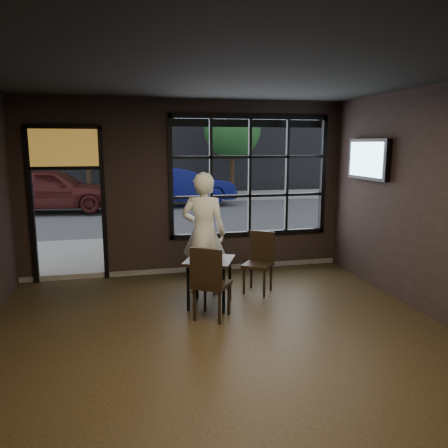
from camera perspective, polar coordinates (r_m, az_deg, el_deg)
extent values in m
cube|color=black|center=(5.21, 1.21, -17.25)|extent=(6.00, 7.00, 0.02)
cube|color=black|center=(4.68, 1.37, 20.27)|extent=(6.00, 7.00, 0.02)
cube|color=black|center=(8.33, 3.37, 6.21)|extent=(3.06, 0.12, 2.28)
cube|color=orange|center=(8.03, -20.15, 9.37)|extent=(1.20, 0.06, 0.70)
cube|color=#545456|center=(28.60, -10.71, 5.37)|extent=(60.00, 41.00, 0.04)
cube|color=#5B5956|center=(27.96, -11.17, 20.72)|extent=(28.00, 12.00, 15.00)
cube|color=black|center=(6.60, -1.89, -7.63)|extent=(0.89, 0.89, 0.73)
cube|color=black|center=(6.11, -1.60, -7.56)|extent=(0.63, 0.63, 1.05)
cube|color=black|center=(7.16, 4.44, -5.09)|extent=(0.60, 0.60, 0.99)
imported|color=silver|center=(7.06, -2.67, -1.20)|extent=(0.84, 0.70, 1.98)
imported|color=silver|center=(6.31, -3.66, -4.61)|extent=(0.17, 0.17, 0.10)
cube|color=black|center=(7.87, 18.33, 8.03)|extent=(0.13, 1.17, 0.69)
imported|color=#0C1153|center=(17.13, -5.74, 4.97)|extent=(4.37, 1.94, 1.39)
imported|color=#4E1816|center=(16.47, -21.54, 4.26)|extent=(4.58, 2.30, 1.50)
cylinder|color=#332114|center=(20.05, -17.26, 6.15)|extent=(0.20, 0.20, 2.16)
sphere|color=#265C25|center=(20.01, -17.53, 11.19)|extent=(2.36, 2.36, 2.36)
cylinder|color=#332114|center=(19.69, 1.06, 6.74)|extent=(0.21, 0.21, 2.29)
sphere|color=#1C4C16|center=(19.66, 1.08, 12.20)|extent=(2.50, 2.50, 2.50)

